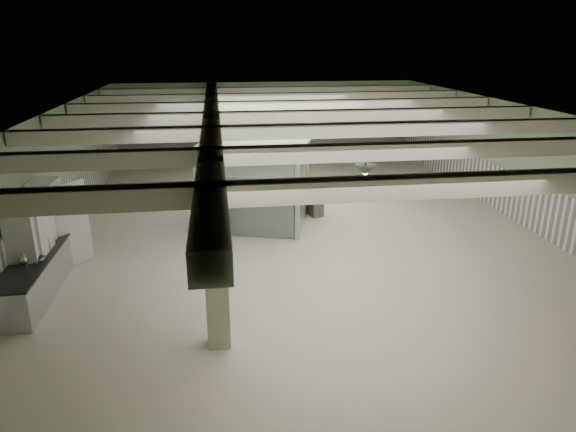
{
  "coord_description": "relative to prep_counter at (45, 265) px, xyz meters",
  "views": [
    {
      "loc": [
        -2.38,
        -14.54,
        5.51
      ],
      "look_at": [
        -0.7,
        -2.51,
        1.3
      ],
      "focal_mm": 32.0,
      "sensor_mm": 36.0,
      "label": 1
    }
  ],
  "objects": [
    {
      "name": "floor",
      "position": [
        6.54,
        2.81,
        -0.46
      ],
      "size": [
        20.0,
        20.0,
        0.0
      ],
      "primitive_type": "plane",
      "color": "beige",
      "rests_on": "ground"
    },
    {
      "name": "ceiling",
      "position": [
        6.54,
        2.81,
        3.14
      ],
      "size": [
        14.0,
        20.0,
        0.02
      ],
      "primitive_type": "cube",
      "color": "silver",
      "rests_on": "wall_back"
    },
    {
      "name": "wall_back",
      "position": [
        6.54,
        12.81,
        1.34
      ],
      "size": [
        14.0,
        0.02,
        3.6
      ],
      "primitive_type": "cube",
      "color": "#91A785",
      "rests_on": "floor"
    },
    {
      "name": "wall_front",
      "position": [
        6.54,
        -7.19,
        1.34
      ],
      "size": [
        14.0,
        0.02,
        3.6
      ],
      "primitive_type": "cube",
      "color": "#91A785",
      "rests_on": "floor"
    },
    {
      "name": "wall_left",
      "position": [
        -0.46,
        2.81,
        1.34
      ],
      "size": [
        0.02,
        20.0,
        3.6
      ],
      "primitive_type": "cube",
      "color": "#91A785",
      "rests_on": "floor"
    },
    {
      "name": "wall_right",
      "position": [
        13.54,
        2.81,
        1.34
      ],
      "size": [
        0.02,
        20.0,
        3.6
      ],
      "primitive_type": "cube",
      "color": "#91A785",
      "rests_on": "floor"
    },
    {
      "name": "wainscot_left",
      "position": [
        -0.43,
        2.81,
        0.29
      ],
      "size": [
        0.05,
        19.9,
        1.5
      ],
      "primitive_type": "cube",
      "color": "white",
      "rests_on": "floor"
    },
    {
      "name": "wainscot_right",
      "position": [
        13.52,
        2.81,
        0.29
      ],
      "size": [
        0.05,
        19.9,
        1.5
      ],
      "primitive_type": "cube",
      "color": "white",
      "rests_on": "floor"
    },
    {
      "name": "wainscot_back",
      "position": [
        6.54,
        12.78,
        0.29
      ],
      "size": [
        13.9,
        0.05,
        1.5
      ],
      "primitive_type": "cube",
      "color": "white",
      "rests_on": "floor"
    },
    {
      "name": "girder",
      "position": [
        4.04,
        2.81,
        2.92
      ],
      "size": [
        0.45,
        19.9,
        0.4
      ],
      "primitive_type": "cube",
      "color": "beige",
      "rests_on": "ceiling"
    },
    {
      "name": "beam_a",
      "position": [
        6.54,
        -4.69,
        2.96
      ],
      "size": [
        13.9,
        0.35,
        0.32
      ],
      "primitive_type": "cube",
      "color": "beige",
      "rests_on": "ceiling"
    },
    {
      "name": "beam_b",
      "position": [
        6.54,
        -2.19,
        2.96
      ],
      "size": [
        13.9,
        0.35,
        0.32
      ],
      "primitive_type": "cube",
      "color": "beige",
      "rests_on": "ceiling"
    },
    {
      "name": "beam_c",
      "position": [
        6.54,
        0.31,
        2.96
      ],
      "size": [
        13.9,
        0.35,
        0.32
      ],
      "primitive_type": "cube",
      "color": "beige",
      "rests_on": "ceiling"
    },
    {
      "name": "beam_d",
      "position": [
        6.54,
        2.81,
        2.96
      ],
      "size": [
        13.9,
        0.35,
        0.32
      ],
      "primitive_type": "cube",
      "color": "beige",
      "rests_on": "ceiling"
    },
    {
      "name": "beam_e",
      "position": [
        6.54,
        5.31,
        2.96
      ],
      "size": [
        13.9,
        0.35,
        0.32
      ],
      "primitive_type": "cube",
      "color": "beige",
      "rests_on": "ceiling"
    },
    {
      "name": "beam_f",
      "position": [
        6.54,
        7.81,
        2.96
      ],
      "size": [
        13.9,
        0.35,
        0.32
      ],
      "primitive_type": "cube",
      "color": "beige",
      "rests_on": "ceiling"
    },
    {
      "name": "beam_g",
      "position": [
        6.54,
        10.31,
        2.96
      ],
      "size": [
        13.9,
        0.35,
        0.32
      ],
      "primitive_type": "cube",
      "color": "beige",
      "rests_on": "ceiling"
    },
    {
      "name": "column_a",
      "position": [
        4.04,
        -3.19,
        1.34
      ],
      "size": [
        0.42,
        0.42,
        3.6
      ],
      "primitive_type": "cube",
      "color": "#ADBC97",
      "rests_on": "floor"
    },
    {
      "name": "column_b",
      "position": [
        4.04,
        1.81,
        1.34
      ],
      "size": [
        0.42,
        0.42,
        3.6
      ],
      "primitive_type": "cube",
      "color": "#ADBC97",
      "rests_on": "floor"
    },
    {
      "name": "column_c",
      "position": [
        4.04,
        6.81,
        1.34
      ],
      "size": [
        0.42,
        0.42,
        3.6
      ],
      "primitive_type": "cube",
      "color": "#ADBC97",
      "rests_on": "floor"
    },
    {
      "name": "column_d",
      "position": [
        4.04,
        10.81,
        1.34
      ],
      "size": [
        0.42,
        0.42,
        3.6
      ],
      "primitive_type": "cube",
      "color": "#ADBC97",
      "rests_on": "floor"
    },
    {
      "name": "pendant_front",
      "position": [
        7.04,
        -2.19,
        2.59
      ],
      "size": [
        0.44,
        0.44,
        0.22
      ],
      "primitive_type": "cone",
      "rotation": [
        3.14,
        0.0,
        0.0
      ],
      "color": "#314131",
      "rests_on": "ceiling"
    },
    {
      "name": "pendant_mid",
      "position": [
        7.04,
        3.31,
        2.59
      ],
      "size": [
        0.44,
        0.44,
        0.22
      ],
      "primitive_type": "cone",
      "rotation": [
        3.14,
        0.0,
        0.0
      ],
      "color": "#314131",
      "rests_on": "ceiling"
    },
    {
      "name": "pendant_back",
      "position": [
        7.04,
        8.31,
        2.59
      ],
      "size": [
        0.44,
        0.44,
        0.22
      ],
      "primitive_type": "cone",
      "rotation": [
        3.14,
        0.0,
        0.0
      ],
      "color": "#314131",
      "rests_on": "ceiling"
    },
    {
      "name": "prep_counter",
      "position": [
        0.0,
        0.0,
        0.0
      ],
      "size": [
        0.82,
        4.7,
        0.91
      ],
      "color": "#BCBDC2",
      "rests_on": "floor"
    },
    {
      "name": "pitcher_near",
      "position": [
        -0.06,
        -0.97,
        0.57
      ],
      "size": [
        0.21,
        0.23,
        0.27
      ],
      "primitive_type": null,
      "rotation": [
        0.0,
        0.0,
        -0.14
      ],
      "color": "#BCBDC2",
      "rests_on": "prep_counter"
    },
    {
      "name": "pitcher_far",
      "position": [
        -0.06,
        0.99,
        0.57
      ],
      "size": [
        0.22,
        0.24,
        0.27
      ],
      "primitive_type": null,
      "rotation": [
        0.0,
        0.0,
        -0.17
      ],
      "color": "#BCBDC2",
      "rests_on": "prep_counter"
    },
    {
      "name": "veg_colander",
      "position": [
        0.13,
        -0.76,
        0.53
      ],
      "size": [
        0.46,
        0.46,
        0.17
      ],
      "primitive_type": null,
      "rotation": [
        0.0,
        0.0,
        0.25
      ],
      "color": "#3B3B40",
      "rests_on": "prep_counter"
    },
    {
      "name": "orange_bowl",
      "position": [
        0.04,
        0.89,
        0.48
      ],
      "size": [
        0.27,
        0.27,
        0.08
      ],
      "primitive_type": "cylinder",
      "rotation": [
        0.0,
        0.0,
        -0.18
      ],
      "color": "#B2B2B7",
      "rests_on": "prep_counter"
    },
    {
      "name": "walkin_cooler",
      "position": [
        -0.08,
        0.3,
        0.67
      ],
      "size": [
        1.08,
        2.47,
        2.26
      ],
      "color": "silver",
      "rests_on": "floor"
    },
    {
      "name": "guard_booth",
      "position": [
        5.26,
        3.5,
        1.28
      ],
      "size": [
        3.81,
        3.48,
        2.57
      ],
      "rotation": [
        0.0,
        0.0,
        -0.28
      ],
      "color": "#9AB893",
      "rests_on": "floor"
    },
    {
      "name": "filing_cabinet",
      "position": [
        7.26,
        3.96,
        0.11
      ],
      "size": [
        0.49,
        0.6,
        1.14
      ],
      "primitive_type": "cube",
      "rotation": [
        0.0,
        0.0,
        0.27
      ],
      "color": "#515345",
      "rests_on": "floor"
    }
  ]
}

